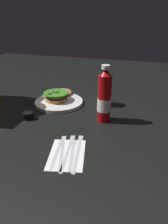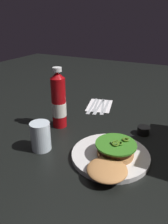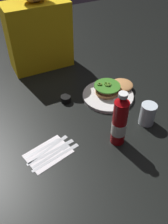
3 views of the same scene
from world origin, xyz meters
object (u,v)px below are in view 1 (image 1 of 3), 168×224
at_px(spoon_utensil, 58,148).
at_px(water_glass, 104,96).
at_px(dinner_plate, 59,102).
at_px(steak_knife, 78,149).
at_px(burger_sandwich, 58,95).
at_px(condiment_cup, 28,116).
at_px(table_knife, 68,149).
at_px(butter_knife, 62,149).
at_px(fork_utensil, 73,150).
at_px(napkin, 67,154).
at_px(ketchup_bottle, 104,98).

bearing_deg(spoon_utensil, water_glass, -8.47).
height_order(dinner_plate, steak_knife, dinner_plate).
relative_size(burger_sandwich, condiment_cup, 4.43).
relative_size(water_glass, table_knife, 0.48).
relative_size(steak_knife, butter_knife, 1.09).
relative_size(dinner_plate, table_knife, 1.21).
xyz_separation_m(steak_knife, fork_utensil, (-0.01, 0.02, 0.00)).
bearing_deg(condiment_cup, napkin, -125.23).
distance_m(water_glass, butter_knife, 0.46).
height_order(napkin, spoon_utensil, spoon_utensil).
distance_m(water_glass, napkin, 0.48).
height_order(steak_knife, fork_utensil, same).
height_order(burger_sandwich, ketchup_bottle, ketchup_bottle).
bearing_deg(water_glass, steak_knife, -179.55).
distance_m(napkin, spoon_utensil, 0.05).
distance_m(burger_sandwich, fork_utensil, 0.50).
distance_m(table_knife, spoon_utensil, 0.04).
bearing_deg(ketchup_bottle, dinner_plate, 67.22).
relative_size(ketchup_bottle, steak_knife, 1.18).
distance_m(dinner_plate, spoon_utensil, 0.43).
relative_size(burger_sandwich, napkin, 1.27).
distance_m(napkin, fork_utensil, 0.03).
bearing_deg(napkin, butter_knife, 52.44).
distance_m(napkin, butter_knife, 0.03).
bearing_deg(table_knife, burger_sandwich, 28.84).
distance_m(ketchup_bottle, fork_utensil, 0.30).
xyz_separation_m(dinner_plate, water_glass, (0.06, -0.24, 0.04)).
distance_m(burger_sandwich, ketchup_bottle, 0.35).
bearing_deg(spoon_utensil, burger_sandwich, 24.47).
distance_m(dinner_plate, table_knife, 0.44).
relative_size(dinner_plate, butter_knife, 1.32).
height_order(burger_sandwich, water_glass, water_glass).
distance_m(condiment_cup, steak_knife, 0.35).
relative_size(fork_utensil, butter_knife, 0.89).
xyz_separation_m(dinner_plate, condiment_cup, (-0.21, 0.06, 0.01)).
xyz_separation_m(ketchup_bottle, fork_utensil, (-0.27, 0.05, -0.11)).
xyz_separation_m(condiment_cup, napkin, (-0.20, -0.28, -0.01)).
bearing_deg(dinner_plate, table_knife, -151.15).
bearing_deg(burger_sandwich, water_glass, -84.57).
relative_size(dinner_plate, water_glass, 2.54).
bearing_deg(fork_utensil, dinner_plate, 30.57).
height_order(condiment_cup, table_knife, condiment_cup).
relative_size(steak_knife, fork_utensil, 1.23).
relative_size(steak_knife, spoon_utensil, 1.26).
bearing_deg(napkin, table_knife, 10.22).
bearing_deg(condiment_cup, spoon_utensil, -126.93).
distance_m(dinner_plate, napkin, 0.47).
bearing_deg(condiment_cup, steak_knife, -117.62).
bearing_deg(burger_sandwich, condiment_cup, 170.34).
relative_size(burger_sandwich, ketchup_bottle, 0.87).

